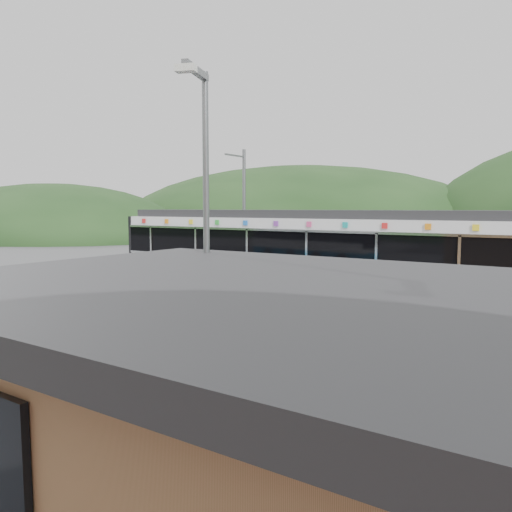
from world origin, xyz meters
The scene contains 8 objects.
ground centered at (0.00, 0.00, 0.00)m, with size 120.00×120.00×0.00m, color #4C4C4F.
hills centered at (6.19, 5.29, 0.00)m, with size 146.00×149.00×26.00m.
platform centered at (0.00, 3.30, 0.15)m, with size 26.00×3.20×0.30m, color #9E9E99.
yellow_line centered at (0.00, 2.00, 0.30)m, with size 26.00×0.10×0.01m, color yellow.
train centered at (-1.48, 6.00, 2.06)m, with size 20.44×3.01×3.74m.
catenary_mast_west centered at (-7.00, 8.56, 3.65)m, with size 0.18×1.80×7.00m.
station_shelter centered at (6.00, -9.01, 1.55)m, with size 9.20×6.20×3.00m.
lamp_post centered at (2.56, -6.57, 3.80)m, with size 0.47×1.16×6.38m.
Camera 1 is at (8.61, -13.89, 3.86)m, focal length 35.00 mm.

